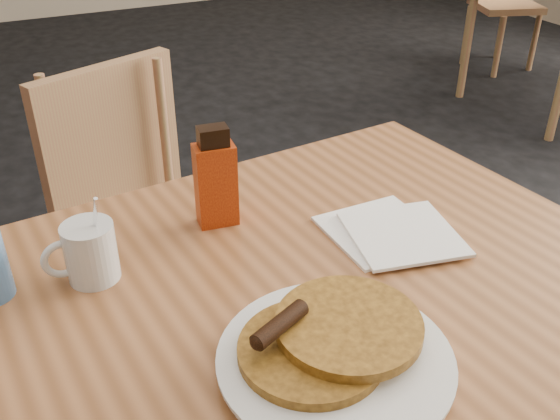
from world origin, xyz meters
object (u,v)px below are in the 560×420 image
at_px(main_table, 248,331).
at_px(chair_main_far, 128,209).
at_px(syrup_bottle, 216,180).
at_px(coffee_mug, 89,251).
at_px(pancake_plate, 333,352).

height_order(main_table, chair_main_far, chair_main_far).
bearing_deg(syrup_bottle, coffee_mug, -156.79).
xyz_separation_m(main_table, syrup_bottle, (0.05, 0.24, 0.12)).
distance_m(main_table, syrup_bottle, 0.27).
bearing_deg(coffee_mug, pancake_plate, -41.32).
height_order(coffee_mug, syrup_bottle, syrup_bottle).
distance_m(chair_main_far, syrup_bottle, 0.62).
bearing_deg(coffee_mug, chair_main_far, 85.72).
relative_size(chair_main_far, coffee_mug, 5.96).
bearing_deg(main_table, chair_main_far, 90.35).
bearing_deg(pancake_plate, chair_main_far, 93.70).
xyz_separation_m(chair_main_far, coffee_mug, (-0.17, -0.59, 0.29)).
bearing_deg(pancake_plate, main_table, 110.60).
height_order(pancake_plate, syrup_bottle, syrup_bottle).
height_order(main_table, pancake_plate, pancake_plate).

